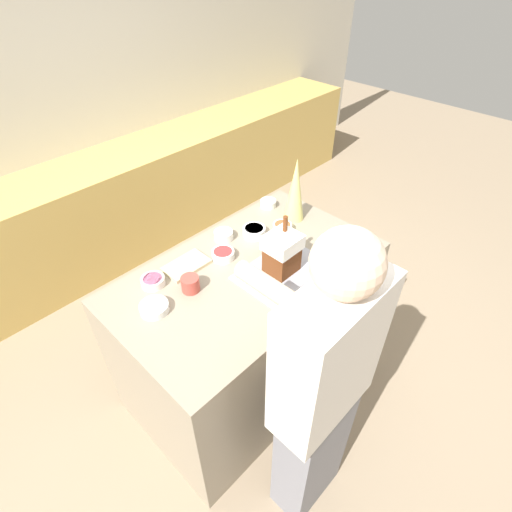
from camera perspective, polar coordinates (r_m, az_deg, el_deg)
The scene contains 17 objects.
ground_plane at distance 2.81m, azimuth -0.84°, elevation -16.44°, with size 12.00×12.00×0.00m, color gray.
wall_back at distance 3.57m, azimuth -27.52°, elevation 18.76°, with size 8.00×0.05×2.60m.
back_cabinet_block at distance 3.64m, azimuth -21.50°, elevation 5.46°, with size 6.00×0.60×0.89m.
kitchen_island at distance 2.43m, azimuth -0.94°, elevation -10.27°, with size 1.45×0.84×0.94m.
baking_tray at distance 2.09m, azimuth 3.61°, elevation -2.04°, with size 0.47×0.31×0.01m.
gingerbread_house at distance 2.01m, azimuth 3.76°, elevation 0.52°, with size 0.17×0.15×0.30m.
decorative_tree at distance 2.38m, azimuth 5.64°, elevation 9.41°, with size 0.12×0.12×0.40m.
candy_bowl_near_tray_right at distance 2.29m, azimuth -4.66°, elevation 3.03°, with size 0.11×0.11×0.05m.
candy_bowl_front_corner at distance 1.93m, azimuth -14.34°, elevation -7.11°, with size 0.14×0.14×0.04m.
candy_bowl_far_left at distance 2.35m, azimuth 3.79°, elevation 4.10°, with size 0.11×0.11×0.05m.
candy_bowl_beside_tree at distance 2.16m, azimuth -4.73°, elevation 0.27°, with size 0.12×0.12×0.05m.
candy_bowl_near_tray_left at distance 2.06m, azimuth -14.51°, elevation -3.47°, with size 0.12×0.12×0.04m.
candy_bowl_far_right at distance 2.31m, azimuth -0.27°, elevation 3.58°, with size 0.13×0.13×0.05m.
candy_bowl_center_rear at distance 2.57m, azimuth 1.77°, elevation 7.56°, with size 0.10×0.10×0.05m.
cookbook at distance 2.14m, azimuth -9.89°, elevation -1.32°, with size 0.23×0.15×0.02m.
mug at distance 1.98m, azimuth -9.37°, elevation -3.94°, with size 0.09×0.09×0.08m.
person at distance 1.72m, azimuth 9.17°, elevation -19.27°, with size 0.45×0.56×1.70m.
Camera 1 is at (-1.09, -1.11, 2.34)m, focal length 28.00 mm.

